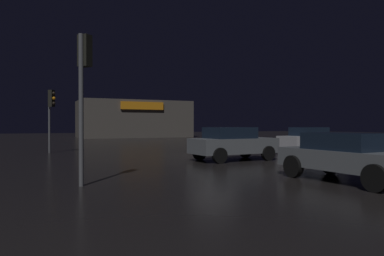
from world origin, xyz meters
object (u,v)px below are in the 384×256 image
(traffic_signal_main, at_px, (51,106))
(traffic_signal_cross_left, at_px, (84,75))
(car_far, at_px, (348,156))
(car_near, at_px, (233,143))
(car_crossing, at_px, (312,140))
(store_building, at_px, (134,119))

(traffic_signal_main, bearing_deg, traffic_signal_cross_left, -89.32)
(traffic_signal_main, relative_size, car_far, 0.85)
(car_near, distance_m, car_crossing, 6.79)
(traffic_signal_main, distance_m, car_far, 17.18)
(car_near, relative_size, car_crossing, 1.01)
(store_building, height_order, traffic_signal_cross_left, store_building)
(store_building, relative_size, car_crossing, 3.50)
(traffic_signal_cross_left, bearing_deg, car_near, 30.51)
(store_building, bearing_deg, traffic_signal_main, -115.49)
(traffic_signal_cross_left, relative_size, car_crossing, 1.01)
(car_crossing, bearing_deg, traffic_signal_main, 154.71)
(car_far, xyz_separation_m, car_crossing, (6.74, 8.72, 0.01))
(store_building, height_order, car_near, store_building)
(traffic_signal_cross_left, xyz_separation_m, car_far, (7.22, -2.55, -2.28))
(car_far, bearing_deg, store_building, 83.52)
(traffic_signal_main, xyz_separation_m, traffic_signal_cross_left, (0.15, -12.83, 0.22))
(store_building, bearing_deg, car_far, -96.48)
(car_near, bearing_deg, car_crossing, 15.37)
(traffic_signal_main, xyz_separation_m, car_crossing, (14.11, -6.67, -2.04))
(traffic_signal_main, xyz_separation_m, car_near, (7.56, -8.47, -2.00))
(car_near, height_order, car_crossing, car_near)
(car_near, relative_size, car_far, 0.95)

